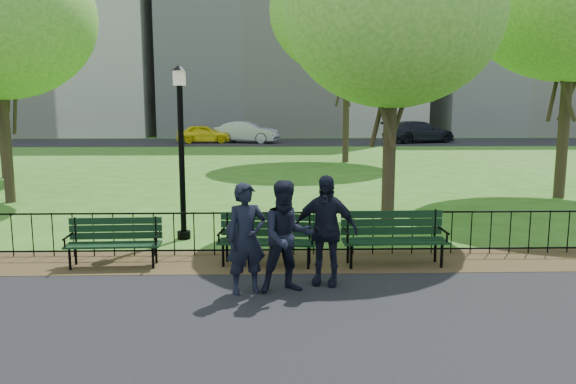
{
  "coord_description": "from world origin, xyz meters",
  "views": [
    {
      "loc": [
        0.19,
        -8.99,
        3.05
      ],
      "look_at": [
        0.47,
        1.5,
        1.38
      ],
      "focal_mm": 35.0,
      "sensor_mm": 36.0,
      "label": 1
    }
  ],
  "objects_px": {
    "tree_far_e": "(348,10)",
    "park_bench_left_a": "(114,237)",
    "park_bench_right_a": "(393,232)",
    "taxi": "(204,134)",
    "sedan_silver": "(247,132)",
    "park_bench_main": "(257,233)",
    "person_mid": "(287,237)",
    "tree_near_e": "(393,14)",
    "person_left": "(246,238)",
    "person_right": "(325,230)",
    "lamppost": "(181,146)",
    "sedan_dark": "(419,132)"
  },
  "relations": [
    {
      "from": "tree_far_e",
      "to": "lamppost",
      "type": "bearing_deg",
      "value": -109.29
    },
    {
      "from": "park_bench_right_a",
      "to": "person_right",
      "type": "bearing_deg",
      "value": -142.23
    },
    {
      "from": "sedan_silver",
      "to": "sedan_dark",
      "type": "relative_size",
      "value": 0.86
    },
    {
      "from": "park_bench_left_a",
      "to": "sedan_dark",
      "type": "relative_size",
      "value": 0.31
    },
    {
      "from": "park_bench_left_a",
      "to": "tree_far_e",
      "type": "relative_size",
      "value": 0.16
    },
    {
      "from": "taxi",
      "to": "sedan_dark",
      "type": "bearing_deg",
      "value": -95.47
    },
    {
      "from": "park_bench_main",
      "to": "lamppost",
      "type": "xyz_separation_m",
      "value": [
        -1.71,
        2.15,
        1.48
      ]
    },
    {
      "from": "park_bench_main",
      "to": "sedan_silver",
      "type": "relative_size",
      "value": 0.38
    },
    {
      "from": "tree_far_e",
      "to": "sedan_dark",
      "type": "relative_size",
      "value": 1.92
    },
    {
      "from": "park_bench_right_a",
      "to": "tree_near_e",
      "type": "relative_size",
      "value": 0.26
    },
    {
      "from": "person_mid",
      "to": "park_bench_left_a",
      "type": "bearing_deg",
      "value": 140.18
    },
    {
      "from": "taxi",
      "to": "sedan_silver",
      "type": "bearing_deg",
      "value": -93.78
    },
    {
      "from": "park_bench_right_a",
      "to": "taxi",
      "type": "bearing_deg",
      "value": 101.76
    },
    {
      "from": "park_bench_main",
      "to": "park_bench_left_a",
      "type": "relative_size",
      "value": 1.08
    },
    {
      "from": "person_mid",
      "to": "person_right",
      "type": "xyz_separation_m",
      "value": [
        0.65,
        0.39,
        0.02
      ]
    },
    {
      "from": "person_left",
      "to": "person_right",
      "type": "relative_size",
      "value": 0.96
    },
    {
      "from": "taxi",
      "to": "park_bench_right_a",
      "type": "bearing_deg",
      "value": -172.52
    },
    {
      "from": "park_bench_right_a",
      "to": "tree_far_e",
      "type": "distance_m",
      "value": 20.05
    },
    {
      "from": "park_bench_main",
      "to": "person_right",
      "type": "height_order",
      "value": "person_right"
    },
    {
      "from": "park_bench_right_a",
      "to": "tree_far_e",
      "type": "height_order",
      "value": "tree_far_e"
    },
    {
      "from": "taxi",
      "to": "park_bench_left_a",
      "type": "bearing_deg",
      "value": 178.56
    },
    {
      "from": "tree_near_e",
      "to": "taxi",
      "type": "distance_m",
      "value": 30.64
    },
    {
      "from": "park_bench_main",
      "to": "taxi",
      "type": "bearing_deg",
      "value": 105.22
    },
    {
      "from": "lamppost",
      "to": "sedan_silver",
      "type": "relative_size",
      "value": 0.78
    },
    {
      "from": "sedan_silver",
      "to": "tree_far_e",
      "type": "bearing_deg",
      "value": -139.77
    },
    {
      "from": "person_right",
      "to": "tree_near_e",
      "type": "bearing_deg",
      "value": 83.17
    },
    {
      "from": "tree_far_e",
      "to": "park_bench_left_a",
      "type": "bearing_deg",
      "value": -109.87
    },
    {
      "from": "park_bench_main",
      "to": "park_bench_right_a",
      "type": "xyz_separation_m",
      "value": [
        2.59,
        -0.02,
        0.01
      ]
    },
    {
      "from": "tree_far_e",
      "to": "person_mid",
      "type": "height_order",
      "value": "tree_far_e"
    },
    {
      "from": "person_right",
      "to": "sedan_dark",
      "type": "height_order",
      "value": "person_right"
    },
    {
      "from": "person_right",
      "to": "sedan_silver",
      "type": "xyz_separation_m",
      "value": [
        -2.85,
        34.19,
        -0.12
      ]
    },
    {
      "from": "park_bench_left_a",
      "to": "lamppost",
      "type": "distance_m",
      "value": 2.8
    },
    {
      "from": "park_bench_right_a",
      "to": "taxi",
      "type": "xyz_separation_m",
      "value": [
        -7.58,
        32.95,
        0.08
      ]
    },
    {
      "from": "sedan_dark",
      "to": "park_bench_right_a",
      "type": "bearing_deg",
      "value": 147.49
    },
    {
      "from": "lamppost",
      "to": "person_left",
      "type": "bearing_deg",
      "value": -66.79
    },
    {
      "from": "park_bench_right_a",
      "to": "lamppost",
      "type": "bearing_deg",
      "value": 152.01
    },
    {
      "from": "lamppost",
      "to": "person_mid",
      "type": "distance_m",
      "value": 4.48
    },
    {
      "from": "person_mid",
      "to": "person_right",
      "type": "height_order",
      "value": "person_right"
    },
    {
      "from": "person_left",
      "to": "sedan_dark",
      "type": "distance_m",
      "value": 36.45
    },
    {
      "from": "sedan_silver",
      "to": "sedan_dark",
      "type": "xyz_separation_m",
      "value": [
        13.27,
        -0.1,
        0.02
      ]
    },
    {
      "from": "sedan_silver",
      "to": "person_mid",
      "type": "bearing_deg",
      "value": -158.01
    },
    {
      "from": "person_left",
      "to": "person_mid",
      "type": "distance_m",
      "value": 0.65
    },
    {
      "from": "park_bench_right_a",
      "to": "sedan_silver",
      "type": "height_order",
      "value": "sedan_silver"
    },
    {
      "from": "park_bench_left_a",
      "to": "tree_near_e",
      "type": "relative_size",
      "value": 0.23
    },
    {
      "from": "tree_near_e",
      "to": "taxi",
      "type": "relative_size",
      "value": 1.82
    },
    {
      "from": "park_bench_left_a",
      "to": "person_mid",
      "type": "xyz_separation_m",
      "value": [
        3.21,
        -1.57,
        0.36
      ]
    },
    {
      "from": "tree_near_e",
      "to": "person_left",
      "type": "distance_m",
      "value": 7.62
    },
    {
      "from": "person_right",
      "to": "taxi",
      "type": "height_order",
      "value": "person_right"
    },
    {
      "from": "park_bench_main",
      "to": "park_bench_left_a",
      "type": "height_order",
      "value": "park_bench_main"
    },
    {
      "from": "park_bench_main",
      "to": "tree_near_e",
      "type": "relative_size",
      "value": 0.25
    }
  ]
}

